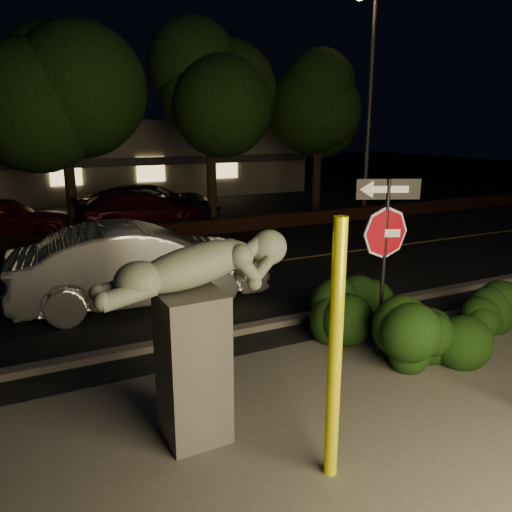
{
  "coord_description": "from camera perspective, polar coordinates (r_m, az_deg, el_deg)",
  "views": [
    {
      "loc": [
        -4.26,
        -4.93,
        3.71
      ],
      "look_at": [
        -0.73,
        2.32,
        1.6
      ],
      "focal_mm": 35.0,
      "sensor_mm": 36.0,
      "label": 1
    }
  ],
  "objects": [
    {
      "name": "parking_lot",
      "position": [
        22.65,
        -14.78,
        4.77
      ],
      "size": [
        40.0,
        12.0,
        0.01
      ],
      "primitive_type": "cube",
      "color": "black",
      "rests_on": "ground"
    },
    {
      "name": "patio",
      "position": [
        6.88,
        18.92,
        -18.79
      ],
      "size": [
        14.0,
        6.0,
        0.02
      ],
      "primitive_type": "cube",
      "color": "#4C4944",
      "rests_on": "ground"
    },
    {
      "name": "parked_car_darkred",
      "position": [
        18.79,
        -12.8,
        5.14
      ],
      "size": [
        5.11,
        2.47,
        1.43
      ],
      "primitive_type": "imported",
      "rotation": [
        0.0,
        0.0,
        1.67
      ],
      "color": "#410B11",
      "rests_on": "ground"
    },
    {
      "name": "silver_sedan",
      "position": [
        10.84,
        -13.09,
        -0.98
      ],
      "size": [
        5.3,
        2.07,
        1.72
      ],
      "primitive_type": "imported",
      "rotation": [
        0.0,
        0.0,
        1.52
      ],
      "color": "silver",
      "rests_on": "ground"
    },
    {
      "name": "road",
      "position": [
        13.2,
        -6.03,
        -1.72
      ],
      "size": [
        80.0,
        8.0,
        0.01
      ],
      "primitive_type": "cube",
      "color": "black",
      "rests_on": "ground"
    },
    {
      "name": "sculpture",
      "position": [
        5.87,
        -7.01,
        -7.13
      ],
      "size": [
        2.34,
        0.75,
        2.5
      ],
      "rotation": [
        0.0,
        0.0,
        0.03
      ],
      "color": "#4C4944",
      "rests_on": "ground"
    },
    {
      "name": "tree_far_b",
      "position": [
        18.37,
        -21.73,
        21.03
      ],
      "size": [
        5.2,
        5.2,
        8.41
      ],
      "color": "black",
      "rests_on": "ground"
    },
    {
      "name": "brick_wall",
      "position": [
        17.13,
        -11.0,
        2.75
      ],
      "size": [
        40.0,
        0.35,
        0.5
      ],
      "primitive_type": "cube",
      "color": "#462416",
      "rests_on": "ground"
    },
    {
      "name": "curb",
      "position": [
        9.63,
        2.44,
        -7.62
      ],
      "size": [
        80.0,
        0.25,
        0.12
      ],
      "primitive_type": "cube",
      "color": "#4C4944",
      "rests_on": "ground"
    },
    {
      "name": "building",
      "position": [
        30.27,
        -18.12,
        10.73
      ],
      "size": [
        22.0,
        10.2,
        4.0
      ],
      "color": "gray",
      "rests_on": "ground"
    },
    {
      "name": "hedge_right",
      "position": [
        8.37,
        18.92,
        -7.96
      ],
      "size": [
        2.05,
        1.47,
        1.21
      ],
      "primitive_type": "ellipsoid",
      "rotation": [
        0.0,
        0.0,
        0.29
      ],
      "color": "black",
      "rests_on": "ground"
    },
    {
      "name": "parked_car_red",
      "position": [
        18.67,
        -26.84,
        3.88
      ],
      "size": [
        4.37,
        2.06,
        1.44
      ],
      "primitive_type": "imported",
      "rotation": [
        0.0,
        0.0,
        1.49
      ],
      "color": "maroon",
      "rests_on": "ground"
    },
    {
      "name": "signpost",
      "position": [
        8.05,
        14.6,
        2.52
      ],
      "size": [
        0.92,
        0.41,
        2.93
      ],
      "rotation": [
        0.0,
        0.0,
        -0.4
      ],
      "color": "black",
      "rests_on": "ground"
    },
    {
      "name": "streetlight",
      "position": [
        22.75,
        12.67,
        18.31
      ],
      "size": [
        1.3,
        0.58,
        8.89
      ],
      "rotation": [
        0.0,
        0.0,
        0.28
      ],
      "color": "#515055",
      "rests_on": "ground"
    },
    {
      "name": "hedge_center",
      "position": [
        9.15,
        10.43,
        -5.94
      ],
      "size": [
        2.24,
        1.59,
        1.06
      ],
      "primitive_type": "ellipsoid",
      "rotation": [
        0.0,
        0.0,
        0.35
      ],
      "color": "black",
      "rests_on": "ground"
    },
    {
      "name": "yellow_pole_left",
      "position": [
        5.28,
        9.02,
        -11.02
      ],
      "size": [
        0.14,
        0.14,
        2.88
      ],
      "primitive_type": "cylinder",
      "color": "#FFFB0C",
      "rests_on": "ground"
    },
    {
      "name": "parked_car_dark",
      "position": [
        20.11,
        -11.72,
        5.89
      ],
      "size": [
        5.84,
        3.93,
        1.49
      ],
      "primitive_type": "imported",
      "rotation": [
        0.0,
        0.0,
        1.27
      ],
      "color": "black",
      "rests_on": "ground"
    },
    {
      "name": "lane_marking",
      "position": [
        13.2,
        -6.03,
        -1.66
      ],
      "size": [
        80.0,
        0.12,
        0.0
      ],
      "primitive_type": "cube",
      "color": "tan",
      "rests_on": "road"
    },
    {
      "name": "ground",
      "position": [
        15.96,
        -9.73,
        1.02
      ],
      "size": [
        90.0,
        90.0,
        0.0
      ],
      "primitive_type": "plane",
      "color": "black",
      "rests_on": "ground"
    },
    {
      "name": "tree_far_c",
      "position": [
        19.07,
        -5.37,
        20.48
      ],
      "size": [
        4.8,
        4.8,
        7.84
      ],
      "color": "black",
      "rests_on": "ground"
    },
    {
      "name": "hedge_far_right",
      "position": [
        10.03,
        25.27,
        -5.56
      ],
      "size": [
        1.48,
        1.01,
        0.97
      ],
      "primitive_type": "ellipsoid",
      "rotation": [
        0.0,
        0.0,
        -0.1
      ],
      "color": "black",
      "rests_on": "ground"
    },
    {
      "name": "tree_far_d",
      "position": [
        21.76,
        7.27,
        19.06
      ],
      "size": [
        4.4,
        4.4,
        7.42
      ],
      "color": "black",
      "rests_on": "ground"
    }
  ]
}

